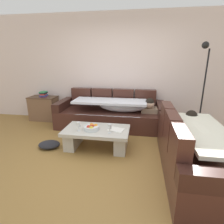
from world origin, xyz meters
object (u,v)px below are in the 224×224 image
at_px(wine_glass_near_left, 79,125).
at_px(book_stack_on_cabinet, 43,94).
at_px(coffee_table, 97,136).
at_px(wine_glass_near_right, 110,127).
at_px(couch_along_wall, 112,114).
at_px(open_magazine, 116,130).
at_px(floor_lamp, 202,83).
at_px(fruit_bowl, 92,128).
at_px(crumpled_garment, 49,145).
at_px(side_cabinet, 44,108).
at_px(couch_near_window, 195,150).

height_order(wine_glass_near_left, book_stack_on_cabinet, book_stack_on_cabinet).
distance_m(coffee_table, wine_glass_near_right, 0.40).
distance_m(couch_along_wall, book_stack_on_cabinet, 1.94).
bearing_deg(open_magazine, book_stack_on_cabinet, 165.48).
bearing_deg(wine_glass_near_right, floor_lamp, 34.84).
relative_size(wine_glass_near_left, book_stack_on_cabinet, 0.74).
bearing_deg(book_stack_on_cabinet, wine_glass_near_left, -45.10).
xyz_separation_m(wine_glass_near_right, floor_lamp, (1.80, 1.25, 0.62)).
relative_size(fruit_bowl, crumpled_garment, 0.70).
xyz_separation_m(coffee_table, side_cabinet, (-1.81, 1.36, 0.08)).
bearing_deg(fruit_bowl, side_cabinet, 140.88).
bearing_deg(wine_glass_near_left, couch_near_window, -9.99).
height_order(couch_along_wall, wine_glass_near_right, couch_along_wall).
height_order(open_magazine, book_stack_on_cabinet, book_stack_on_cabinet).
bearing_deg(side_cabinet, coffee_table, -36.87).
bearing_deg(wine_glass_near_left, open_magazine, 12.90).
xyz_separation_m(coffee_table, book_stack_on_cabinet, (-1.78, 1.36, 0.47)).
bearing_deg(couch_along_wall, side_cabinet, 173.38).
relative_size(wine_glass_near_left, crumpled_garment, 0.42).
distance_m(coffee_table, wine_glass_near_left, 0.41).
bearing_deg(crumpled_garment, couch_along_wall, 51.82).
bearing_deg(couch_near_window, floor_lamp, -16.61).
distance_m(wine_glass_near_right, floor_lamp, 2.28).
xyz_separation_m(wine_glass_near_left, floor_lamp, (2.36, 1.24, 0.62)).
distance_m(fruit_bowl, wine_glass_near_right, 0.37).
bearing_deg(book_stack_on_cabinet, floor_lamp, -3.72).
bearing_deg(wine_glass_near_right, wine_glass_near_left, 179.05).
distance_m(couch_near_window, coffee_table, 1.67).
bearing_deg(coffee_table, side_cabinet, 143.13).
height_order(couch_along_wall, book_stack_on_cabinet, couch_along_wall).
xyz_separation_m(open_magazine, side_cabinet, (-2.18, 1.34, -0.06)).
distance_m(couch_along_wall, wine_glass_near_right, 1.30).
bearing_deg(book_stack_on_cabinet, wine_glass_near_right, -36.22).
height_order(fruit_bowl, floor_lamp, floor_lamp).
distance_m(open_magazine, crumpled_garment, 1.31).
relative_size(couch_along_wall, coffee_table, 2.14).
xyz_separation_m(wine_glass_near_left, side_cabinet, (-1.52, 1.50, -0.17)).
xyz_separation_m(couch_along_wall, wine_glass_near_left, (-0.41, -1.27, 0.17)).
bearing_deg(wine_glass_near_left, side_cabinet, 135.48).
bearing_deg(crumpled_garment, side_cabinet, 121.39).
bearing_deg(book_stack_on_cabinet, crumpled_garment, -59.50).
height_order(couch_near_window, wine_glass_near_right, couch_near_window).
height_order(coffee_table, fruit_bowl, fruit_bowl).
xyz_separation_m(fruit_bowl, side_cabinet, (-1.74, 1.41, -0.10)).
xyz_separation_m(book_stack_on_cabinet, crumpled_garment, (0.89, -1.50, -0.65)).
height_order(wine_glass_near_right, floor_lamp, floor_lamp).
bearing_deg(open_magazine, wine_glass_near_left, -149.59).
xyz_separation_m(open_magazine, book_stack_on_cabinet, (-2.15, 1.34, 0.33)).
height_order(couch_along_wall, coffee_table, couch_along_wall).
distance_m(couch_near_window, wine_glass_near_left, 1.93).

